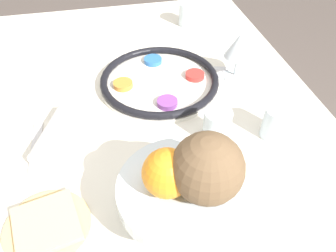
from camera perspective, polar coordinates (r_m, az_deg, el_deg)
The scene contains 14 objects.
dining_table at distance 1.07m, azimuth -5.78°, elevation -16.84°, with size 1.49×1.05×0.76m.
seder_plate at distance 0.92m, azimuth -1.47°, elevation 7.95°, with size 0.33×0.33×0.03m.
wine_glass at distance 0.93m, azimuth 12.36°, elevation 13.40°, with size 0.08×0.08×0.14m.
fruit_stand at distance 0.57m, azimuth 2.40°, elevation -11.61°, with size 0.22×0.22×0.11m.
orange_fruit at distance 0.51m, azimuth -0.15°, elevation -8.18°, with size 0.08×0.08×0.08m.
coconut at distance 0.50m, azimuth 6.89°, elevation -7.31°, with size 0.11×0.11×0.11m.
bread_plate at distance 0.66m, azimuth -20.31°, elevation -15.95°, with size 0.16×0.16×0.02m.
napkin_roll at distance 0.78m, azimuth -19.20°, elevation -1.34°, with size 0.17×0.10×0.05m.
cup_near at distance 1.22m, azimuth 3.46°, elevation 18.90°, with size 0.06×0.06×0.08m.
cup_mid at distance 0.79m, azimuth 18.37°, elevation 0.53°, with size 0.06×0.06×0.08m.
cup_far at distance 0.75m, azimuth 8.52°, elevation 0.06°, with size 0.06×0.06×0.08m.
fork_left at distance 1.01m, azimuth 13.48°, elevation 9.53°, with size 0.07×0.19×0.01m.
fork_right at distance 0.99m, azimuth 14.14°, elevation 8.55°, with size 0.05×0.19×0.01m.
spoon at distance 0.80m, azimuth -22.00°, elevation -3.59°, with size 0.17×0.02×0.01m.
Camera 1 is at (0.54, -0.01, 1.31)m, focal length 35.00 mm.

